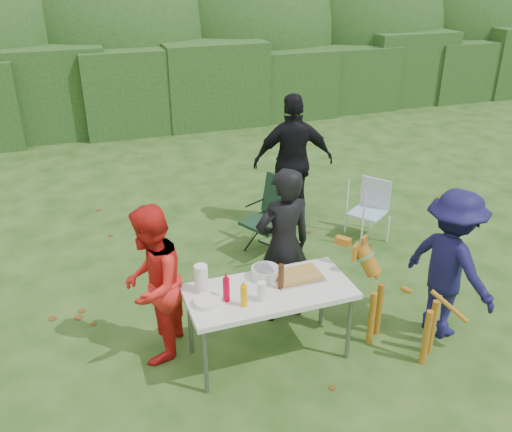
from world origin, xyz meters
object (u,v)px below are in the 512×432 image
object	(u,v)px
beer_bottle	(281,277)
person_red_jacket	(152,285)
person_cook	(283,246)
camping_chair	(268,218)
dog	(404,304)
lawn_chair	(368,210)
ketchup_bottle	(226,289)
person_black_puffy	(293,162)
mustard_bottle	(244,296)
child	(450,265)
paper_towel_roll	(201,279)
folding_table	(269,294)

from	to	relation	value
beer_bottle	person_red_jacket	bearing A→B (deg)	159.50
person_cook	camping_chair	distance (m)	1.37
dog	lawn_chair	bearing A→B (deg)	-59.26
camping_chair	ketchup_bottle	bearing A→B (deg)	33.61
person_black_puffy	ketchup_bottle	bearing A→B (deg)	68.48
person_cook	beer_bottle	distance (m)	0.63
person_red_jacket	person_black_puffy	world-z (taller)	person_black_puffy
person_cook	beer_bottle	world-z (taller)	person_cook
lawn_chair	mustard_bottle	bearing A→B (deg)	4.28
child	lawn_chair	size ratio (longest dim) A/B	1.93
child	dog	world-z (taller)	child
beer_bottle	camping_chair	bearing A→B (deg)	72.71
dog	camping_chair	size ratio (longest dim) A/B	1.07
person_red_jacket	ketchup_bottle	distance (m)	0.72
mustard_bottle	paper_towel_roll	distance (m)	0.44
lawn_chair	paper_towel_roll	bearing A→B (deg)	-3.82
dog	ketchup_bottle	bearing A→B (deg)	42.96
camping_chair	beer_bottle	size ratio (longest dim) A/B	4.10
folding_table	camping_chair	xyz separation A→B (m)	(0.68, 1.84, -0.19)
person_black_puffy	mustard_bottle	bearing A→B (deg)	71.55
child	person_cook	bearing A→B (deg)	47.12
child	beer_bottle	distance (m)	1.68
person_black_puffy	lawn_chair	bearing A→B (deg)	149.71
person_red_jacket	child	distance (m)	2.82
person_red_jacket	paper_towel_roll	world-z (taller)	person_red_jacket
camping_chair	person_black_puffy	bearing A→B (deg)	-158.65
ketchup_bottle	mustard_bottle	bearing A→B (deg)	-47.96
person_black_puffy	mustard_bottle	size ratio (longest dim) A/B	9.24
person_black_puffy	beer_bottle	distance (m)	2.81
person_red_jacket	camping_chair	size ratio (longest dim) A/B	1.54
person_black_puffy	child	world-z (taller)	person_black_puffy
person_black_puffy	paper_towel_roll	world-z (taller)	person_black_puffy
person_red_jacket	mustard_bottle	xyz separation A→B (m)	(0.69, -0.55, 0.08)
child	mustard_bottle	xyz separation A→B (m)	(-2.06, 0.06, 0.08)
dog	camping_chair	distance (m)	2.23
ketchup_bottle	dog	bearing A→B (deg)	-9.91
child	beer_bottle	xyz separation A→B (m)	(-1.66, 0.20, 0.10)
person_cook	camping_chair	bearing A→B (deg)	-109.01
lawn_chair	paper_towel_roll	world-z (taller)	paper_towel_roll
person_red_jacket	mustard_bottle	bearing A→B (deg)	75.48
folding_table	lawn_chair	size ratio (longest dim) A/B	1.89
folding_table	camping_chair	size ratio (longest dim) A/B	1.52
dog	beer_bottle	xyz separation A→B (m)	(-1.12, 0.31, 0.36)
folding_table	person_cook	world-z (taller)	person_cook
paper_towel_roll	child	bearing A→B (deg)	-9.51
mustard_bottle	dog	bearing A→B (deg)	-5.92
person_black_puffy	beer_bottle	size ratio (longest dim) A/B	7.70
camping_chair	beer_bottle	distance (m)	1.98
person_red_jacket	lawn_chair	size ratio (longest dim) A/B	1.92
child	beer_bottle	size ratio (longest dim) A/B	6.36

